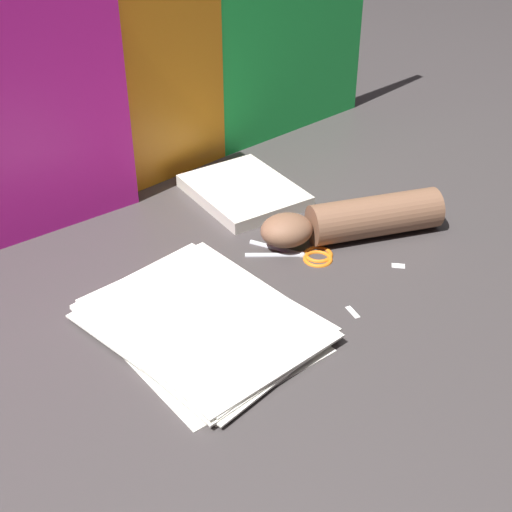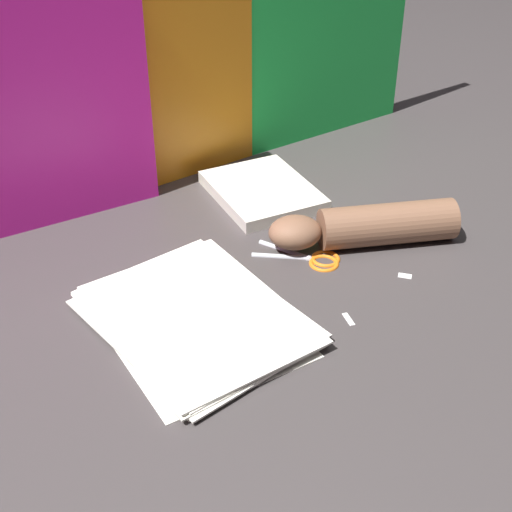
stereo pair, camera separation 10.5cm
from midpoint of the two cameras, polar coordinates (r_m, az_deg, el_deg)
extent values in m
plane|color=#3D3838|center=(1.09, -2.33, -2.58)|extent=(6.00, 6.00, 0.00)
cube|color=orange|center=(1.26, -14.88, 14.69)|extent=(0.52, 0.02, 0.51)
cube|color=green|center=(1.40, -4.85, 18.45)|extent=(0.77, 0.04, 0.55)
cube|color=white|center=(1.02, -7.18, -5.52)|extent=(0.24, 0.32, 0.00)
cube|color=white|center=(1.01, -7.50, -5.64)|extent=(0.26, 0.33, 0.00)
cube|color=white|center=(1.01, -7.42, -5.58)|extent=(0.26, 0.33, 0.00)
cube|color=white|center=(1.01, -7.36, -5.43)|extent=(0.24, 0.31, 0.00)
cube|color=white|center=(1.01, -7.26, -5.03)|extent=(0.24, 0.32, 0.00)
cube|color=white|center=(1.01, -7.04, -5.03)|extent=(0.24, 0.32, 0.00)
cube|color=silver|center=(1.32, -3.27, 5.12)|extent=(0.20, 0.24, 0.02)
sphere|color=silver|center=(1.15, 1.10, 0.16)|extent=(0.01, 0.01, 0.01)
cylinder|color=silver|center=(1.15, -1.19, 0.14)|extent=(0.07, 0.07, 0.01)
torus|color=orange|center=(1.15, 2.50, 0.17)|extent=(0.07, 0.07, 0.01)
cylinder|color=silver|center=(1.17, -0.96, 0.70)|extent=(0.04, 0.09, 0.01)
torus|color=orange|center=(1.14, 2.38, -0.17)|extent=(0.06, 0.06, 0.01)
cylinder|color=brown|center=(1.20, 7.04, 3.10)|extent=(0.23, 0.16, 0.07)
ellipsoid|color=brown|center=(1.16, -0.11, 2.00)|extent=(0.11, 0.10, 0.05)
cube|color=white|center=(1.04, 4.90, -4.58)|extent=(0.02, 0.03, 0.00)
cube|color=white|center=(1.14, 8.78, -0.86)|extent=(0.02, 0.02, 0.00)
camera|label=1|loc=(0.05, -92.86, -1.91)|focal=50.00mm
camera|label=2|loc=(0.05, 87.14, 1.91)|focal=50.00mm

